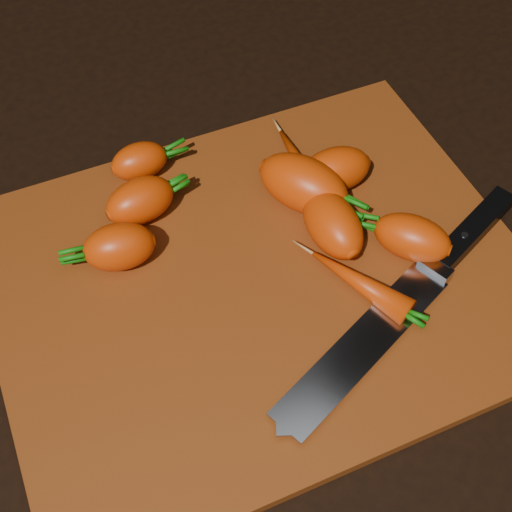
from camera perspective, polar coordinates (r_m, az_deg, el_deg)
name	(u,v)px	position (r m, az deg, el deg)	size (l,w,h in m)	color
ground	(260,285)	(0.69, 0.33, -2.34)	(2.00, 2.00, 0.01)	black
cutting_board	(260,279)	(0.68, 0.34, -1.82)	(0.50, 0.40, 0.01)	#86360C
carrot_0	(140,201)	(0.71, -9.26, 4.38)	(0.07, 0.05, 0.05)	#DC3C05
carrot_1	(119,247)	(0.68, -10.88, 0.74)	(0.07, 0.05, 0.05)	#DC3C05
carrot_2	(303,184)	(0.71, 3.82, 5.75)	(0.10, 0.06, 0.06)	#DC3C05
carrot_3	(333,224)	(0.69, 6.16, 2.56)	(0.08, 0.05, 0.05)	#DC3C05
carrot_4	(335,170)	(0.74, 6.37, 6.88)	(0.07, 0.05, 0.05)	#DC3C05
carrot_5	(139,161)	(0.76, -9.31, 7.50)	(0.06, 0.04, 0.04)	#DC3C05
carrot_6	(412,238)	(0.69, 12.39, 1.44)	(0.08, 0.04, 0.04)	#DC3C05
carrot_7	(305,172)	(0.75, 3.94, 6.75)	(0.13, 0.03, 0.03)	#DC3C05
carrot_8	(359,283)	(0.66, 8.27, -2.11)	(0.11, 0.03, 0.03)	#DC3C05
knife	(377,331)	(0.64, 9.65, -5.91)	(0.32, 0.16, 0.02)	gray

